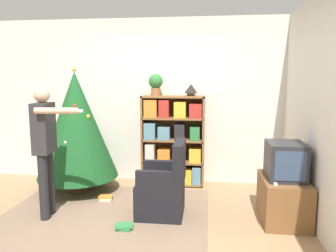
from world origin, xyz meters
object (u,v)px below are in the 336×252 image
(standing_person, at_px, (45,142))
(armchair, at_px, (164,189))
(bookshelf, at_px, (173,142))
(potted_plant, at_px, (156,83))
(christmas_tree, at_px, (76,125))
(table_lamp, at_px, (191,89))
(television, at_px, (285,161))

(standing_person, bearing_deg, armchair, 94.41)
(bookshelf, bearing_deg, potted_plant, 177.58)
(armchair, bearing_deg, christmas_tree, -117.70)
(bookshelf, bearing_deg, standing_person, -134.11)
(armchair, distance_m, table_lamp, 1.69)
(bookshelf, relative_size, table_lamp, 7.00)
(armchair, height_order, potted_plant, potted_plant)
(standing_person, bearing_deg, potted_plant, 137.41)
(television, xyz_separation_m, potted_plant, (-1.70, 1.18, 0.86))
(christmas_tree, height_order, standing_person, christmas_tree)
(potted_plant, bearing_deg, table_lamp, -0.00)
(christmas_tree, xyz_separation_m, potted_plant, (1.10, 0.47, 0.60))
(potted_plant, bearing_deg, armchair, -76.29)
(christmas_tree, xyz_separation_m, armchair, (1.39, -0.71, -0.66))
(potted_plant, height_order, table_lamp, potted_plant)
(television, distance_m, christmas_tree, 2.90)
(standing_person, height_order, potted_plant, potted_plant)
(christmas_tree, bearing_deg, standing_person, -89.64)
(standing_person, bearing_deg, bookshelf, 131.05)
(potted_plant, bearing_deg, christmas_tree, -156.73)
(bookshelf, xyz_separation_m, christmas_tree, (-1.36, -0.46, 0.30))
(bookshelf, xyz_separation_m, television, (1.44, -1.17, 0.04))
(bookshelf, distance_m, television, 1.85)
(television, relative_size, armchair, 0.54)
(armchair, xyz_separation_m, potted_plant, (-0.29, 1.19, 1.27))
(table_lamp, bearing_deg, potted_plant, 180.00)
(christmas_tree, bearing_deg, table_lamp, 16.07)
(christmas_tree, bearing_deg, television, -14.11)
(christmas_tree, height_order, potted_plant, christmas_tree)
(christmas_tree, bearing_deg, potted_plant, 23.27)
(armchair, relative_size, standing_person, 0.59)
(standing_person, bearing_deg, television, 89.96)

